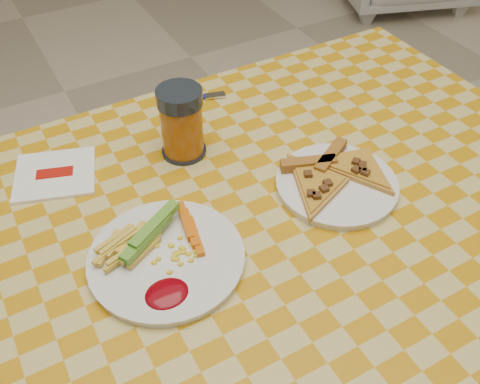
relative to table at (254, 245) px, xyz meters
name	(u,v)px	position (x,y,z in m)	size (l,w,h in m)	color
table	(254,245)	(0.00, 0.00, 0.00)	(1.28, 0.88, 0.76)	silver
plate_left	(167,259)	(-0.17, -0.02, 0.08)	(0.24, 0.24, 0.01)	white
plate_right	(336,185)	(0.17, -0.01, 0.08)	(0.21, 0.21, 0.01)	white
fries_veggies	(156,247)	(-0.18, 0.00, 0.10)	(0.20, 0.18, 0.04)	#EECE4B
pizza_slices	(334,174)	(0.17, 0.01, 0.09)	(0.29, 0.23, 0.02)	gold
drink_glass	(182,123)	(-0.03, 0.22, 0.14)	(0.09, 0.09, 0.14)	black
napkin	(55,174)	(-0.27, 0.27, 0.08)	(0.18, 0.17, 0.01)	white
fork	(193,98)	(0.06, 0.37, 0.08)	(0.14, 0.06, 0.01)	navy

